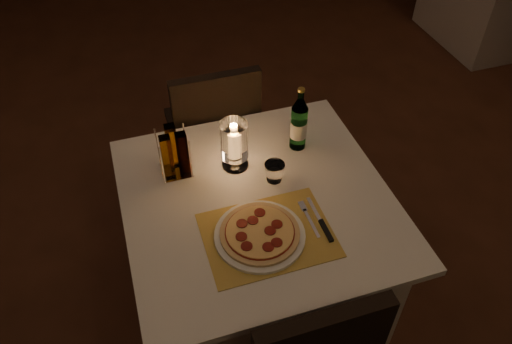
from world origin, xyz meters
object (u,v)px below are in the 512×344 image
object	(u,v)px
main_table	(257,256)
plate	(260,235)
chair_far	(214,124)
hurricane_candle	(234,142)
pizza	(260,232)
water_bottle	(299,124)
tumbler	(275,172)

from	to	relation	value
main_table	plate	size ratio (longest dim) A/B	3.12
chair_far	hurricane_candle	bearing A→B (deg)	-93.43
plate	pizza	distance (m)	0.02
plate	water_bottle	bearing A→B (deg)	54.09
plate	hurricane_candle	world-z (taller)	hurricane_candle
pizza	water_bottle	xyz separation A→B (m)	(0.30, 0.41, 0.09)
main_table	pizza	distance (m)	0.44
pizza	hurricane_candle	bearing A→B (deg)	87.09
pizza	water_bottle	world-z (taller)	water_bottle
plate	tumbler	size ratio (longest dim) A/B	4.05
plate	hurricane_candle	bearing A→B (deg)	87.11
main_table	tumbler	world-z (taller)	tumbler
tumbler	main_table	bearing A→B (deg)	-140.49
main_table	pizza	xyz separation A→B (m)	(-0.05, -0.18, 0.39)
plate	tumbler	distance (m)	0.30
chair_far	main_table	bearing A→B (deg)	-90.00
pizza	water_bottle	distance (m)	0.52
tumbler	hurricane_candle	world-z (taller)	hurricane_candle
pizza	hurricane_candle	xyz separation A→B (m)	(0.02, 0.38, 0.10)
plate	pizza	xyz separation A→B (m)	(-0.00, -0.00, 0.02)
hurricane_candle	tumbler	bearing A→B (deg)	-44.88
main_table	tumbler	distance (m)	0.42
main_table	pizza	size ratio (longest dim) A/B	3.57
main_table	hurricane_candle	bearing A→B (deg)	98.71
main_table	chair_far	xyz separation A→B (m)	(-0.00, 0.71, 0.18)
tumbler	water_bottle	distance (m)	0.24
pizza	chair_far	bearing A→B (deg)	86.79
main_table	chair_far	size ratio (longest dim) A/B	1.11
chair_far	tumbler	world-z (taller)	chair_far
chair_far	hurricane_candle	distance (m)	0.60
main_table	plate	bearing A→B (deg)	-105.52
main_table	plate	xyz separation A→B (m)	(-0.05, -0.18, 0.38)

